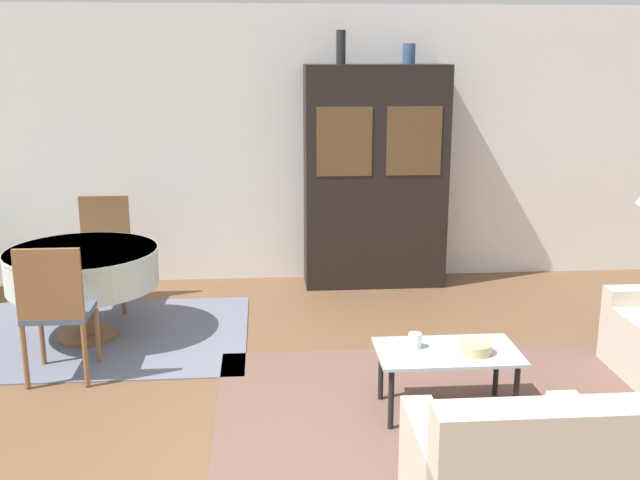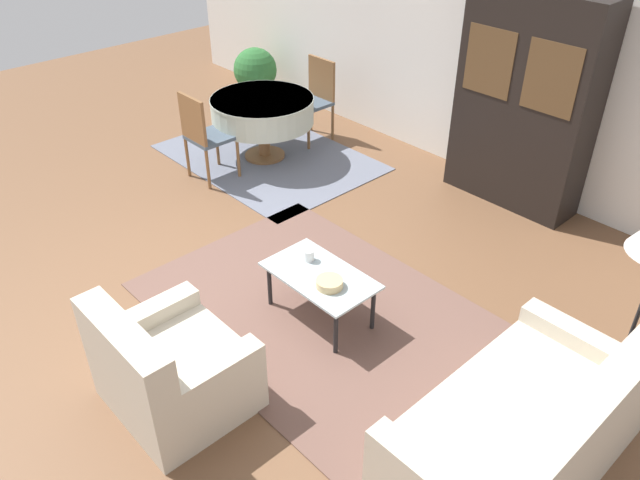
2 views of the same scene
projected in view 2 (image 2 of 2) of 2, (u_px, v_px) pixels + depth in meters
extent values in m
plane|color=brown|center=(198.00, 292.00, 5.35)|extent=(14.00, 14.00, 0.00)
cube|color=white|center=(471.00, 48.00, 6.65)|extent=(10.00, 0.06, 2.70)
cube|color=brown|center=(324.00, 315.00, 5.09)|extent=(2.99, 2.05, 0.01)
cube|color=slate|center=(269.00, 157.00, 7.49)|extent=(2.49, 1.77, 0.01)
cube|color=beige|center=(514.00, 437.00, 3.81)|extent=(0.93, 1.71, 0.46)
cube|color=beige|center=(588.00, 424.00, 3.34)|extent=(0.20, 1.71, 0.43)
cube|color=beige|center=(588.00, 342.00, 4.09)|extent=(0.93, 0.16, 0.12)
cube|color=beige|center=(178.00, 376.00, 4.24)|extent=(0.92, 0.83, 0.45)
cube|color=beige|center=(125.00, 353.00, 3.82)|extent=(0.92, 0.20, 0.41)
cube|color=beige|center=(143.00, 318.00, 4.31)|extent=(0.16, 0.83, 0.12)
cube|color=beige|center=(205.00, 377.00, 3.85)|extent=(0.16, 0.83, 0.12)
cylinder|color=black|center=(270.00, 285.00, 5.10)|extent=(0.04, 0.04, 0.40)
cylinder|color=black|center=(336.00, 332.00, 4.62)|extent=(0.04, 0.04, 0.40)
cylinder|color=black|center=(306.00, 265.00, 5.32)|extent=(0.04, 0.04, 0.40)
cylinder|color=black|center=(373.00, 308.00, 4.85)|extent=(0.04, 0.04, 0.40)
cube|color=silver|center=(320.00, 275.00, 4.86)|extent=(0.90, 0.52, 0.02)
cube|color=black|center=(525.00, 102.00, 6.11)|extent=(1.37, 0.45, 2.14)
cube|color=brown|center=(489.00, 62.00, 5.97)|extent=(0.52, 0.01, 0.64)
cube|color=brown|center=(551.00, 79.00, 5.57)|extent=(0.52, 0.01, 0.64)
cylinder|color=brown|center=(265.00, 155.00, 7.49)|extent=(0.48, 0.48, 0.03)
cylinder|color=brown|center=(264.00, 140.00, 7.38)|extent=(0.14, 0.14, 0.43)
cylinder|color=beige|center=(262.00, 110.00, 7.18)|extent=(1.18, 1.18, 0.30)
cylinder|color=beige|center=(262.00, 99.00, 7.10)|extent=(1.19, 1.19, 0.03)
cylinder|color=brown|center=(217.00, 146.00, 7.20)|extent=(0.04, 0.04, 0.45)
cylinder|color=brown|center=(238.00, 158.00, 6.96)|extent=(0.04, 0.04, 0.45)
cylinder|color=brown|center=(187.00, 157.00, 6.97)|extent=(0.04, 0.04, 0.45)
cylinder|color=brown|center=(208.00, 169.00, 6.73)|extent=(0.04, 0.04, 0.45)
cube|color=#475666|center=(211.00, 137.00, 6.83)|extent=(0.44, 0.44, 0.04)
cube|color=brown|center=(192.00, 119.00, 6.57)|extent=(0.44, 0.04, 0.49)
cylinder|color=brown|center=(309.00, 131.00, 7.55)|extent=(0.04, 0.04, 0.45)
cylinder|color=brown|center=(287.00, 122.00, 7.80)|extent=(0.04, 0.04, 0.45)
cylinder|color=brown|center=(333.00, 122.00, 7.78)|extent=(0.04, 0.04, 0.45)
cylinder|color=brown|center=(311.00, 113.00, 8.02)|extent=(0.04, 0.04, 0.45)
cube|color=#475666|center=(310.00, 103.00, 7.65)|extent=(0.44, 0.44, 0.04)
cube|color=brown|center=(322.00, 78.00, 7.61)|extent=(0.44, 0.04, 0.49)
cylinder|color=black|center=(615.00, 377.00, 4.52)|extent=(0.28, 0.28, 0.02)
cylinder|color=black|center=(637.00, 317.00, 4.20)|extent=(0.03, 0.03, 1.11)
cylinder|color=white|center=(309.00, 255.00, 4.98)|extent=(0.09, 0.09, 0.10)
cylinder|color=tan|center=(329.00, 283.00, 4.70)|extent=(0.21, 0.21, 0.07)
cylinder|color=#93664C|center=(257.00, 94.00, 8.95)|extent=(0.28, 0.28, 0.20)
sphere|color=#2D6B33|center=(255.00, 70.00, 8.75)|extent=(0.61, 0.61, 0.61)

